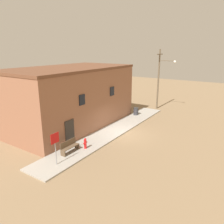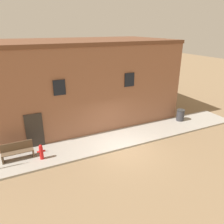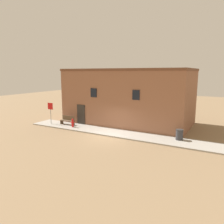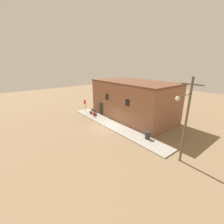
% 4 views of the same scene
% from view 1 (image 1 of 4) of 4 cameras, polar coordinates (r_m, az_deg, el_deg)
% --- Properties ---
extents(ground_plane, '(80.00, 80.00, 0.00)m').
position_cam_1_polar(ground_plane, '(20.67, 3.19, -5.72)').
color(ground_plane, '#846B4C').
extents(sidewalk, '(18.72, 2.47, 0.12)m').
position_cam_1_polar(sidewalk, '(21.24, 0.30, -4.91)').
color(sidewalk, '#9E998E').
rests_on(sidewalk, ground).
extents(brick_building, '(13.37, 7.09, 5.98)m').
position_cam_1_polar(brick_building, '(22.72, -10.70, 3.93)').
color(brick_building, '#8E5B42').
rests_on(brick_building, ground).
extents(fire_hydrant, '(0.43, 0.21, 0.87)m').
position_cam_1_polar(fire_hydrant, '(17.46, -7.00, -8.11)').
color(fire_hydrant, red).
rests_on(fire_hydrant, sidewalk).
extents(stop_sign, '(0.70, 0.06, 2.27)m').
position_cam_1_polar(stop_sign, '(15.06, -14.63, -7.77)').
color(stop_sign, gray).
rests_on(stop_sign, sidewalk).
extents(bench, '(1.62, 0.44, 0.94)m').
position_cam_1_polar(bench, '(17.05, -11.04, -8.84)').
color(bench, brown).
rests_on(bench, sidewalk).
extents(trash_bin, '(0.61, 0.61, 0.86)m').
position_cam_1_polar(trash_bin, '(26.16, 6.26, 0.21)').
color(trash_bin, '#333338').
rests_on(trash_bin, sidewalk).
extents(utility_pole, '(1.80, 2.24, 7.67)m').
position_cam_1_polar(utility_pole, '(29.07, 12.44, 9.01)').
color(utility_pole, brown).
rests_on(utility_pole, ground).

